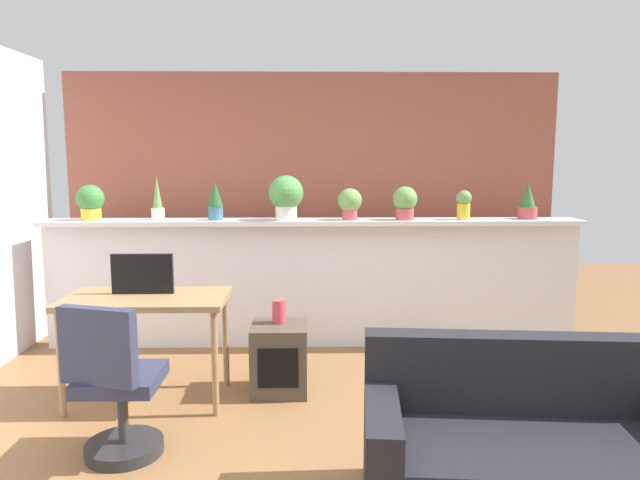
# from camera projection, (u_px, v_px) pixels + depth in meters

# --- Properties ---
(ground_plane) EXTENTS (12.00, 12.00, 0.00)m
(ground_plane) POSITION_uv_depth(u_px,v_px,m) (315.00, 455.00, 3.32)
(ground_plane) COLOR brown
(divider_wall) EXTENTS (4.73, 0.16, 1.11)m
(divider_wall) POSITION_uv_depth(u_px,v_px,m) (313.00, 285.00, 5.22)
(divider_wall) COLOR silver
(divider_wall) RESTS_ON ground
(plant_shelf) EXTENTS (4.73, 0.35, 0.04)m
(plant_shelf) POSITION_uv_depth(u_px,v_px,m) (313.00, 222.00, 5.10)
(plant_shelf) COLOR silver
(plant_shelf) RESTS_ON divider_wall
(brick_wall_behind) EXTENTS (4.73, 0.10, 2.50)m
(brick_wall_behind) POSITION_uv_depth(u_px,v_px,m) (312.00, 203.00, 5.72)
(brick_wall_behind) COLOR #9E5442
(brick_wall_behind) RESTS_ON ground
(potted_plant_0) EXTENTS (0.24, 0.24, 0.31)m
(potted_plant_0) POSITION_uv_depth(u_px,v_px,m) (90.00, 201.00, 5.05)
(potted_plant_0) COLOR gold
(potted_plant_0) RESTS_ON plant_shelf
(potted_plant_1) EXTENTS (0.11, 0.11, 0.38)m
(potted_plant_1) POSITION_uv_depth(u_px,v_px,m) (157.00, 201.00, 5.07)
(potted_plant_1) COLOR silver
(potted_plant_1) RESTS_ON plant_shelf
(potted_plant_2) EXTENTS (0.14, 0.14, 0.33)m
(potted_plant_2) POSITION_uv_depth(u_px,v_px,m) (215.00, 200.00, 5.05)
(potted_plant_2) COLOR #386B84
(potted_plant_2) RESTS_ON plant_shelf
(potted_plant_3) EXTENTS (0.30, 0.30, 0.39)m
(potted_plant_3) POSITION_uv_depth(u_px,v_px,m) (286.00, 195.00, 5.03)
(potted_plant_3) COLOR silver
(potted_plant_3) RESTS_ON plant_shelf
(potted_plant_4) EXTENTS (0.21, 0.21, 0.28)m
(potted_plant_4) POSITION_uv_depth(u_px,v_px,m) (350.00, 202.00, 5.06)
(potted_plant_4) COLOR #B7474C
(potted_plant_4) RESTS_ON plant_shelf
(potted_plant_5) EXTENTS (0.22, 0.22, 0.29)m
(potted_plant_5) POSITION_uv_depth(u_px,v_px,m) (405.00, 202.00, 5.06)
(potted_plant_5) COLOR #B7474C
(potted_plant_5) RESTS_ON plant_shelf
(potted_plant_6) EXTENTS (0.13, 0.13, 0.26)m
(potted_plant_6) POSITION_uv_depth(u_px,v_px,m) (464.00, 204.00, 5.08)
(potted_plant_6) COLOR gold
(potted_plant_6) RESTS_ON plant_shelf
(potted_plant_7) EXTENTS (0.17, 0.17, 0.32)m
(potted_plant_7) POSITION_uv_depth(u_px,v_px,m) (528.00, 203.00, 5.14)
(potted_plant_7) COLOR #B7474C
(potted_plant_7) RESTS_ON plant_shelf
(desk) EXTENTS (1.10, 0.60, 0.75)m
(desk) POSITION_uv_depth(u_px,v_px,m) (147.00, 308.00, 3.98)
(desk) COLOR #99754C
(desk) RESTS_ON ground
(tv_monitor) EXTENTS (0.42, 0.04, 0.28)m
(tv_monitor) POSITION_uv_depth(u_px,v_px,m) (143.00, 274.00, 4.02)
(tv_monitor) COLOR black
(tv_monitor) RESTS_ON desk
(office_chair) EXTENTS (0.49, 0.50, 0.91)m
(office_chair) POSITION_uv_depth(u_px,v_px,m) (116.00, 393.00, 3.23)
(office_chair) COLOR #262628
(office_chair) RESTS_ON ground
(side_cube_shelf) EXTENTS (0.40, 0.41, 0.50)m
(side_cube_shelf) POSITION_uv_depth(u_px,v_px,m) (279.00, 358.00, 4.19)
(side_cube_shelf) COLOR #4C4238
(side_cube_shelf) RESTS_ON ground
(vase_on_shelf) EXTENTS (0.10, 0.10, 0.17)m
(vase_on_shelf) POSITION_uv_depth(u_px,v_px,m) (279.00, 311.00, 4.20)
(vase_on_shelf) COLOR #CC3D47
(vase_on_shelf) RESTS_ON side_cube_shelf
(couch) EXTENTS (1.62, 0.89, 0.80)m
(couch) POSITION_uv_depth(u_px,v_px,m) (529.00, 456.00, 2.75)
(couch) COLOR black
(couch) RESTS_ON ground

